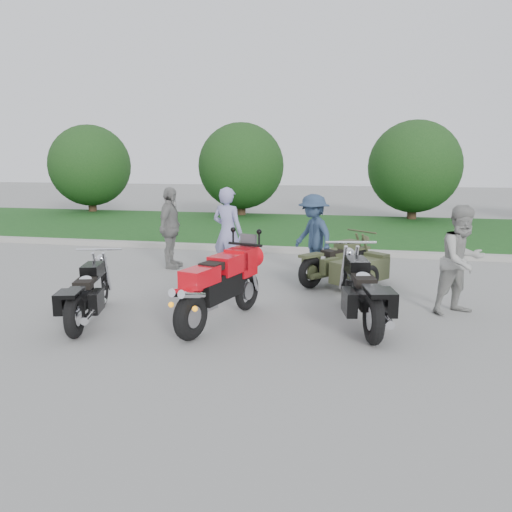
% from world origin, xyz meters
% --- Properties ---
extents(ground, '(80.00, 80.00, 0.00)m').
position_xyz_m(ground, '(0.00, 0.00, 0.00)').
color(ground, gray).
rests_on(ground, ground).
extents(curb, '(60.00, 0.30, 0.15)m').
position_xyz_m(curb, '(0.00, 6.00, 0.07)').
color(curb, '#A2A098').
rests_on(curb, ground).
extents(grass_strip, '(60.00, 8.00, 0.14)m').
position_xyz_m(grass_strip, '(0.00, 10.15, 0.07)').
color(grass_strip, '#265F20').
rests_on(grass_strip, ground).
extents(tree_far_left, '(3.60, 3.60, 4.00)m').
position_xyz_m(tree_far_left, '(-10.00, 13.50, 2.19)').
color(tree_far_left, '#3F2B1C').
rests_on(tree_far_left, ground).
extents(tree_mid_left, '(3.60, 3.60, 4.00)m').
position_xyz_m(tree_mid_left, '(-3.00, 13.50, 2.19)').
color(tree_mid_left, '#3F2B1C').
rests_on(tree_mid_left, ground).
extents(tree_mid_right, '(3.60, 3.60, 4.00)m').
position_xyz_m(tree_mid_right, '(4.00, 13.50, 2.19)').
color(tree_mid_right, '#3F2B1C').
rests_on(tree_mid_right, ground).
extents(sportbike_red, '(0.87, 2.25, 1.09)m').
position_xyz_m(sportbike_red, '(-0.05, -0.11, 0.64)').
color(sportbike_red, black).
rests_on(sportbike_red, ground).
extents(cruiser_left, '(0.79, 2.17, 0.85)m').
position_xyz_m(cruiser_left, '(-2.08, -0.43, 0.43)').
color(cruiser_left, black).
rests_on(cruiser_left, ground).
extents(cruiser_right, '(0.77, 2.47, 0.96)m').
position_xyz_m(cruiser_right, '(2.09, 0.30, 0.49)').
color(cruiser_right, black).
rests_on(cruiser_right, ground).
extents(cruiser_sidecar, '(1.79, 2.01, 0.84)m').
position_xyz_m(cruiser_sidecar, '(1.83, 2.67, 0.39)').
color(cruiser_sidecar, black).
rests_on(cruiser_sidecar, ground).
extents(person_stripe, '(0.81, 0.65, 1.94)m').
position_xyz_m(person_stripe, '(-0.75, 2.98, 0.97)').
color(person_stripe, '#8D8CBE').
rests_on(person_stripe, ground).
extents(person_grey, '(1.10, 1.05, 1.79)m').
position_xyz_m(person_grey, '(3.66, 1.26, 0.90)').
color(person_grey, '#999993').
rests_on(person_grey, ground).
extents(person_denim, '(1.26, 1.30, 1.78)m').
position_xyz_m(person_denim, '(1.04, 3.41, 0.89)').
color(person_denim, navy).
rests_on(person_denim, ground).
extents(person_back, '(0.49, 1.11, 1.88)m').
position_xyz_m(person_back, '(-2.28, 3.57, 0.94)').
color(person_back, gray).
rests_on(person_back, ground).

